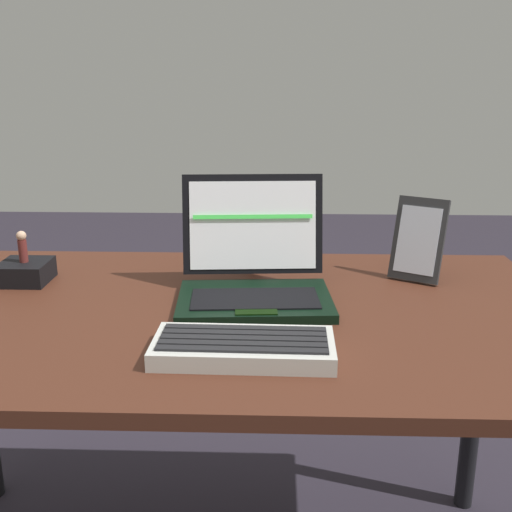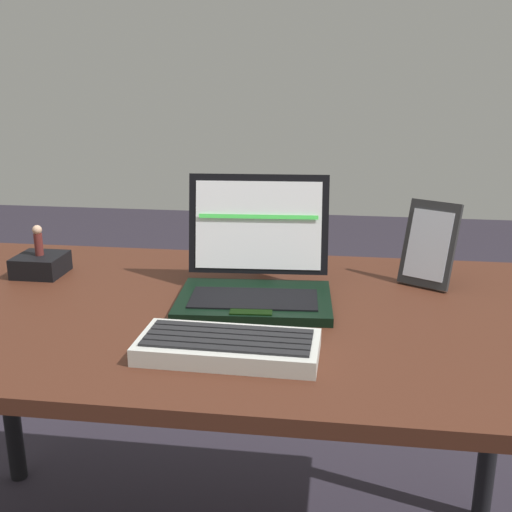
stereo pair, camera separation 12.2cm
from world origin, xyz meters
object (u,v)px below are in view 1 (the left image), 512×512
(laptop_front, at_px, (254,275))
(coffee_mug, at_px, (261,246))
(external_keyboard, at_px, (243,347))
(figurine_stand, at_px, (25,272))
(photo_frame, at_px, (419,240))
(figurine, at_px, (22,246))

(laptop_front, height_order, coffee_mug, laptop_front)
(external_keyboard, bearing_deg, laptop_front, 88.40)
(laptop_front, relative_size, figurine_stand, 3.02)
(laptop_front, bearing_deg, photo_frame, 20.56)
(external_keyboard, bearing_deg, photo_frame, 47.91)
(figurine_stand, bearing_deg, coffee_mug, 13.94)
(photo_frame, bearing_deg, external_keyboard, -132.09)
(laptop_front, height_order, photo_frame, laptop_front)
(external_keyboard, height_order, coffee_mug, coffee_mug)
(photo_frame, distance_m, figurine_stand, 0.88)
(external_keyboard, bearing_deg, figurine, 144.47)
(figurine_stand, height_order, figurine, figurine)
(figurine_stand, bearing_deg, figurine, 0.00)
(photo_frame, height_order, coffee_mug, photo_frame)
(laptop_front, relative_size, external_keyboard, 1.07)
(figurine, height_order, coffee_mug, figurine)
(laptop_front, distance_m, external_keyboard, 0.27)
(laptop_front, distance_m, figurine, 0.52)
(external_keyboard, xyz_separation_m, figurine_stand, (-0.50, 0.36, 0.01))
(external_keyboard, distance_m, photo_frame, 0.55)
(photo_frame, height_order, figurine, photo_frame)
(laptop_front, distance_m, coffee_mug, 0.22)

